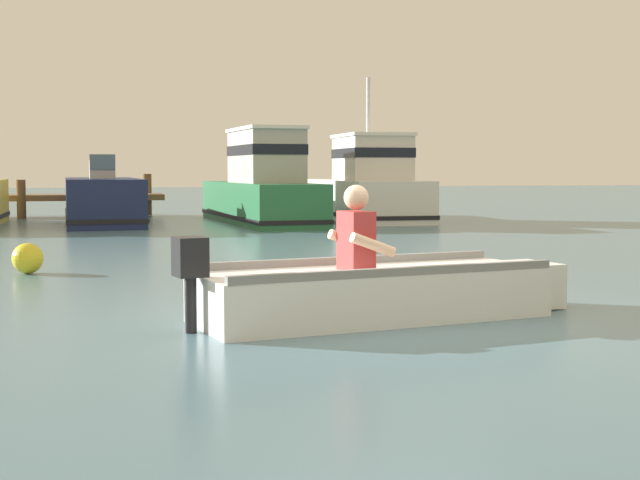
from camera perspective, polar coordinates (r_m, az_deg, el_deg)
name	(u,v)px	position (r m, az deg, el deg)	size (l,w,h in m)	color
ground_plane	(379,322)	(7.96, 3.71, -5.12)	(120.00, 120.00, 0.00)	slate
rowboat_with_person	(378,290)	(8.09, 3.65, -3.18)	(3.72, 1.68, 1.19)	white
moored_boat_navy	(102,202)	(23.07, -13.51, 2.36)	(2.00, 6.19, 1.68)	#19234C
moored_boat_green	(262,188)	(22.48, -3.68, 3.27)	(2.20, 6.66, 2.33)	#287042
moored_boat_white	(368,188)	(23.74, 3.02, 3.27)	(2.02, 5.58, 3.69)	white
mooring_buoy	(28,258)	(12.10, -17.87, -1.11)	(0.39, 0.39, 0.39)	yellow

